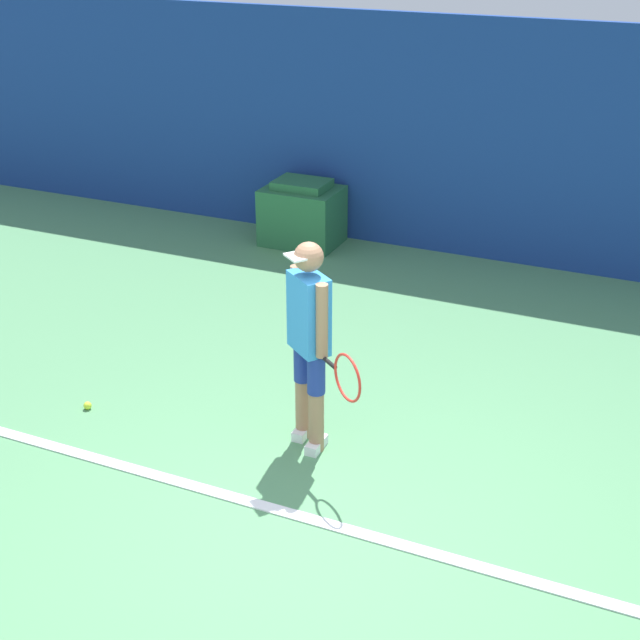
# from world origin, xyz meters

# --- Properties ---
(ground_plane) EXTENTS (24.00, 24.00, 0.00)m
(ground_plane) POSITION_xyz_m (0.00, 0.00, 0.00)
(ground_plane) COLOR #518C5B
(back_wall) EXTENTS (24.00, 0.10, 2.75)m
(back_wall) POSITION_xyz_m (0.00, 5.58, 1.38)
(back_wall) COLOR navy
(back_wall) RESTS_ON ground_plane
(court_baseline) EXTENTS (21.60, 0.10, 0.01)m
(court_baseline) POSITION_xyz_m (0.00, 0.20, 0.01)
(court_baseline) COLOR white
(court_baseline) RESTS_ON ground_plane
(tennis_player) EXTENTS (0.80, 0.64, 1.68)m
(tennis_player) POSITION_xyz_m (-0.46, 1.08, 0.94)
(tennis_player) COLOR #A37556
(tennis_player) RESTS_ON ground_plane
(tennis_ball) EXTENTS (0.07, 0.07, 0.07)m
(tennis_ball) POSITION_xyz_m (-2.39, 0.78, 0.03)
(tennis_ball) COLOR #D1E533
(tennis_ball) RESTS_ON ground_plane
(covered_chair) EXTENTS (0.92, 0.69, 0.80)m
(covered_chair) POSITION_xyz_m (-2.43, 5.13, 0.38)
(covered_chair) COLOR #28663D
(covered_chair) RESTS_ON ground_plane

